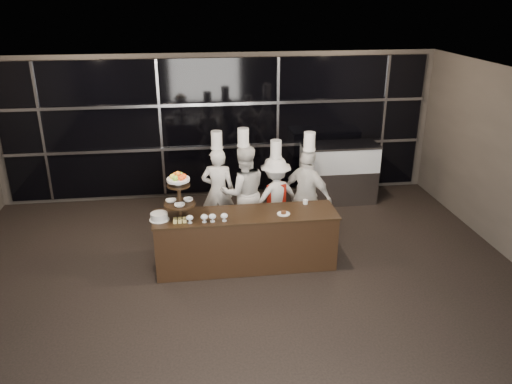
{
  "coord_description": "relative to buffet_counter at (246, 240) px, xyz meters",
  "views": [
    {
      "loc": [
        -0.6,
        -5.08,
        4.12
      ],
      "look_at": [
        0.38,
        2.19,
        1.15
      ],
      "focal_mm": 35.0,
      "sensor_mm": 36.0,
      "label": 1
    }
  ],
  "objects": [
    {
      "name": "chef_c",
      "position": [
        0.64,
        1.05,
        0.28
      ],
      "size": [
        1.08,
        0.84,
        1.77
      ],
      "color": "white",
      "rests_on": "ground"
    },
    {
      "name": "buffet_counter",
      "position": [
        0.0,
        0.0,
        0.0
      ],
      "size": [
        2.84,
        0.74,
        0.92
      ],
      "color": "black",
      "rests_on": "ground"
    },
    {
      "name": "chef_b",
      "position": [
        0.09,
        1.05,
        0.4
      ],
      "size": [
        0.89,
        0.73,
        2.0
      ],
      "color": "silver",
      "rests_on": "ground"
    },
    {
      "name": "display_case",
      "position": [
        2.21,
        2.41,
        0.22
      ],
      "size": [
        1.55,
        0.67,
        1.24
      ],
      "color": "#A5A5AA",
      "rests_on": "ground"
    },
    {
      "name": "compotes",
      "position": [
        -0.6,
        -0.22,
        0.54
      ],
      "size": [
        0.62,
        0.11,
        0.12
      ],
      "color": "silver",
      "rests_on": "buffet_counter"
    },
    {
      "name": "pastry_squares",
      "position": [
        -1.01,
        -0.17,
        0.48
      ],
      "size": [
        0.19,
        0.13,
        0.05
      ],
      "color": "#DDC76C",
      "rests_on": "buffet_counter"
    },
    {
      "name": "display_stand",
      "position": [
        -1.0,
        -0.0,
        0.87
      ],
      "size": [
        0.48,
        0.48,
        0.74
      ],
      "color": "black",
      "rests_on": "buffet_counter"
    },
    {
      "name": "chef_a",
      "position": [
        -0.35,
        1.24,
        0.37
      ],
      "size": [
        0.65,
        0.49,
        1.91
      ],
      "color": "silver",
      "rests_on": "ground"
    },
    {
      "name": "room",
      "position": [
        -0.18,
        -1.89,
        1.03
      ],
      "size": [
        10.0,
        10.0,
        10.0
      ],
      "color": "black",
      "rests_on": "ground"
    },
    {
      "name": "layer_cake",
      "position": [
        -1.31,
        -0.05,
        0.51
      ],
      "size": [
        0.3,
        0.3,
        0.11
      ],
      "color": "white",
      "rests_on": "buffet_counter"
    },
    {
      "name": "chef_cup",
      "position": [
        1.0,
        0.25,
        0.49
      ],
      "size": [
        0.08,
        0.08,
        0.07
      ],
      "primitive_type": "cylinder",
      "color": "white",
      "rests_on": "buffet_counter"
    },
    {
      "name": "window_wall",
      "position": [
        -0.18,
        3.04,
        1.04
      ],
      "size": [
        8.6,
        0.1,
        2.8
      ],
      "color": "black",
      "rests_on": "ground"
    },
    {
      "name": "small_plate",
      "position": [
        0.57,
        -0.1,
        0.47
      ],
      "size": [
        0.2,
        0.2,
        0.05
      ],
      "color": "white",
      "rests_on": "buffet_counter"
    },
    {
      "name": "chef_d",
      "position": [
        1.15,
        0.75,
        0.39
      ],
      "size": [
        0.96,
        1.0,
        1.97
      ],
      "color": "silver",
      "rests_on": "ground"
    }
  ]
}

